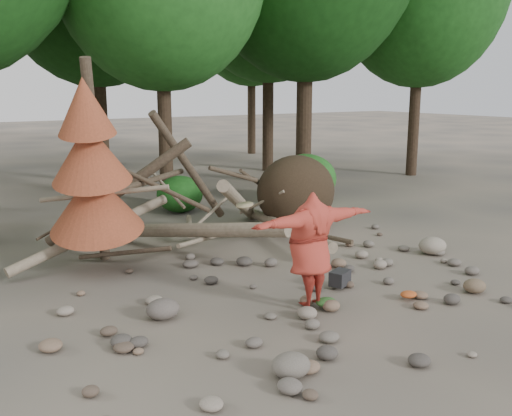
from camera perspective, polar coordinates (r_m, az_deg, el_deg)
ground at (r=10.76m, az=6.39°, el=-8.46°), size 120.00×120.00×0.00m
deadfall_pile at (r=14.95m, az=2.36°, el=1.22°), size 8.55×5.24×3.30m
dead_conifer at (r=11.77m, az=-16.09°, el=3.54°), size 2.06×2.16×4.35m
bush_mid at (r=17.48m, az=-7.64°, el=1.39°), size 1.40×1.40×1.12m
bush_right at (r=18.91m, az=5.02°, el=2.99°), size 2.00×2.00×1.60m
frisbee_thrower at (r=9.68m, az=5.47°, el=-4.12°), size 2.43×1.03×1.97m
backpack at (r=11.04m, az=8.38°, el=-7.22°), size 0.49×0.42×0.28m
cloth_green at (r=10.04m, az=7.00°, el=-9.58°), size 0.37×0.31×0.14m
cloth_orange at (r=10.70m, az=14.99°, el=-8.59°), size 0.32×0.26×0.12m
boulder_front_left at (r=7.79m, az=3.53°, el=-15.43°), size 0.53×0.48×0.32m
boulder_front_right at (r=11.42m, az=21.02°, el=-7.28°), size 0.44×0.39×0.26m
boulder_mid_right at (r=13.66m, az=17.23°, el=-3.61°), size 0.65×0.59×0.39m
boulder_mid_left at (r=9.65m, az=-9.31°, el=-9.93°), size 0.56×0.50×0.34m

